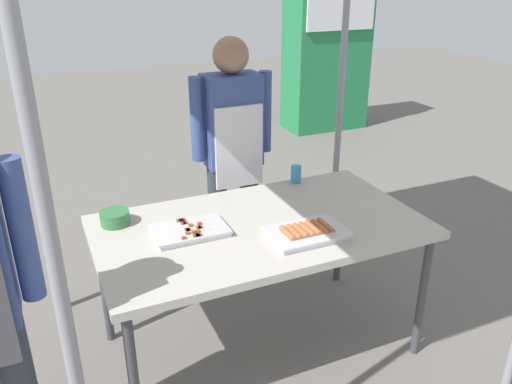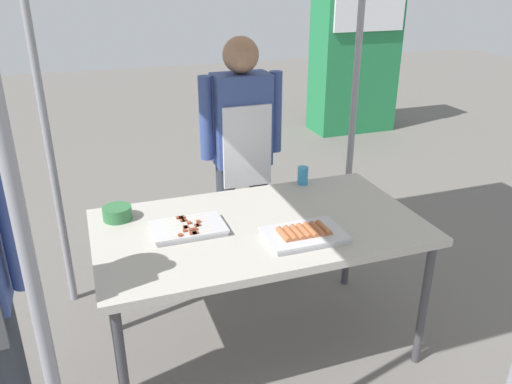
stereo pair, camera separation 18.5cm
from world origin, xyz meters
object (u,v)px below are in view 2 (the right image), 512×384
Objects in this scene: stall_table at (259,233)px; vendor_woman at (242,143)px; tray_grilled_sausages at (304,234)px; drink_cup_near_edge at (303,176)px; neighbor_stall_left at (354,58)px; condiment_bowl at (117,213)px; tray_meat_skewers at (188,228)px.

vendor_woman is at bearing 78.30° from stall_table.
stall_table is at bearing 124.26° from tray_grilled_sausages.
drink_cup_near_edge is at bearing 66.33° from tray_grilled_sausages.
stall_table is at bearing -125.35° from neighbor_stall_left.
tray_meat_skewers is at bearing -39.33° from condiment_bowl.
condiment_bowl is 1.38× the size of drink_cup_near_edge.
tray_meat_skewers is 0.89m from vendor_woman.
tray_meat_skewers is at bearing 153.44° from tray_grilled_sausages.
tray_meat_skewers is at bearing 174.24° from stall_table.
condiment_bowl reaches higher than tray_grilled_sausages.
neighbor_stall_left reaches higher than tray_grilled_sausages.
stall_table is at bearing -23.50° from condiment_bowl.
drink_cup_near_edge is at bearing 44.07° from stall_table.
condiment_bowl is (-0.80, 0.50, 0.01)m from tray_grilled_sausages.
vendor_woman is 3.66m from neighbor_stall_left.
neighbor_stall_left reaches higher than vendor_woman.
neighbor_stall_left reaches higher than tray_meat_skewers.
tray_grilled_sausages is at bearing -122.26° from neighbor_stall_left.
vendor_woman is (0.81, 0.47, 0.13)m from condiment_bowl.
condiment_bowl is at bearing -134.15° from neighbor_stall_left.
tray_meat_skewers is 0.22× the size of vendor_woman.
condiment_bowl is 0.08× the size of neighbor_stall_left.
drink_cup_near_edge reaches higher than tray_meat_skewers.
condiment_bowl reaches higher than stall_table.
tray_grilled_sausages is at bearing -55.74° from stall_table.
drink_cup_near_edge is (0.41, 0.40, 0.10)m from stall_table.
stall_table is at bearing -5.76° from tray_meat_skewers.
tray_grilled_sausages reaches higher than tray_meat_skewers.
neighbor_stall_left is at bearing 57.74° from tray_grilled_sausages.
vendor_woman reaches higher than condiment_bowl.
neighbor_stall_left is at bearing 50.79° from tray_meat_skewers.
neighbor_stall_left is at bearing 54.65° from stall_table.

